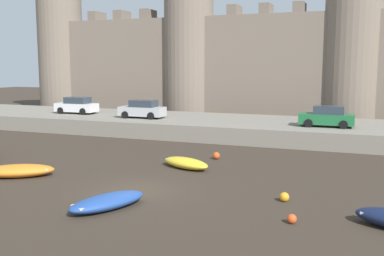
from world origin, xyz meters
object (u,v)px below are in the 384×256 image
(mooring_buoy_off_centre, at_px, (292,219))
(car_quay_centre_east, at_px, (142,109))
(mooring_buoy_near_channel, at_px, (284,197))
(rowboat_near_channel_right, at_px, (108,201))
(mooring_buoy_mid_mud, at_px, (216,156))
(rowboat_foreground_centre, at_px, (186,163))
(rowboat_midflat_left, at_px, (18,171))
(car_quay_west, at_px, (77,106))
(car_quay_east, at_px, (327,117))

(mooring_buoy_off_centre, bearing_deg, car_quay_centre_east, 130.41)
(mooring_buoy_near_channel, xyz_separation_m, car_quay_centre_east, (-15.43, 16.27, 1.88))
(rowboat_near_channel_right, xyz_separation_m, car_quay_centre_east, (-8.60, 19.98, 1.76))
(mooring_buoy_mid_mud, xyz_separation_m, mooring_buoy_off_centre, (6.37, -10.27, -0.05))
(mooring_buoy_off_centre, bearing_deg, rowboat_foreground_centre, 135.31)
(rowboat_foreground_centre, xyz_separation_m, mooring_buoy_near_channel, (6.52, -4.47, -0.12))
(car_quay_centre_east, bearing_deg, rowboat_near_channel_right, -66.72)
(rowboat_midflat_left, bearing_deg, car_quay_west, 116.17)
(car_quay_east, relative_size, car_quay_centre_east, 1.00)
(rowboat_near_channel_right, bearing_deg, mooring_buoy_mid_mud, 83.93)
(mooring_buoy_off_centre, height_order, car_quay_west, car_quay_west)
(rowboat_foreground_centre, distance_m, car_quay_east, 13.80)
(rowboat_midflat_left, height_order, mooring_buoy_near_channel, rowboat_midflat_left)
(rowboat_near_channel_right, xyz_separation_m, mooring_buoy_mid_mud, (1.20, 11.27, -0.10))
(rowboat_foreground_centre, distance_m, mooring_buoy_off_centre, 10.21)
(rowboat_foreground_centre, xyz_separation_m, rowboat_midflat_left, (-7.77, -5.19, 0.03))
(car_quay_east, bearing_deg, mooring_buoy_off_centre, -89.40)
(rowboat_foreground_centre, relative_size, car_quay_west, 0.85)
(car_quay_west, xyz_separation_m, car_quay_centre_east, (7.71, -1.01, 0.00))
(mooring_buoy_near_channel, distance_m, car_quay_east, 16.31)
(rowboat_foreground_centre, height_order, mooring_buoy_near_channel, rowboat_foreground_centre)
(mooring_buoy_near_channel, xyz_separation_m, car_quay_west, (-23.14, 17.28, 1.88))
(mooring_buoy_off_centre, bearing_deg, car_quay_east, 90.60)
(mooring_buoy_mid_mud, distance_m, mooring_buoy_near_channel, 9.43)
(mooring_buoy_off_centre, xyz_separation_m, mooring_buoy_near_channel, (-0.74, 2.72, 0.02))
(rowboat_foreground_centre, xyz_separation_m, car_quay_west, (-16.62, 12.82, 1.76))
(car_quay_centre_east, bearing_deg, rowboat_foreground_centre, -52.96)
(rowboat_foreground_centre, relative_size, mooring_buoy_near_channel, 8.26)
(mooring_buoy_off_centre, height_order, mooring_buoy_near_channel, mooring_buoy_near_channel)
(mooring_buoy_off_centre, bearing_deg, mooring_buoy_near_channel, 105.18)
(mooring_buoy_near_channel, distance_m, car_quay_centre_east, 22.50)
(mooring_buoy_near_channel, bearing_deg, mooring_buoy_mid_mud, 126.70)
(mooring_buoy_mid_mud, xyz_separation_m, car_quay_centre_east, (-9.80, 8.71, 1.86))
(mooring_buoy_mid_mud, height_order, car_quay_east, car_quay_east)
(car_quay_centre_east, bearing_deg, car_quay_west, 172.55)
(mooring_buoy_mid_mud, distance_m, car_quay_east, 10.78)
(mooring_buoy_mid_mud, bearing_deg, rowboat_near_channel_right, -96.07)
(rowboat_near_channel_right, bearing_deg, car_quay_centre_east, 113.28)
(rowboat_foreground_centre, height_order, car_quay_west, car_quay_west)
(rowboat_near_channel_right, relative_size, mooring_buoy_off_centre, 10.26)
(rowboat_foreground_centre, relative_size, car_quay_centre_east, 0.85)
(rowboat_midflat_left, bearing_deg, car_quay_east, 48.75)
(rowboat_midflat_left, relative_size, car_quay_west, 0.99)
(mooring_buoy_off_centre, bearing_deg, rowboat_midflat_left, 172.45)
(rowboat_midflat_left, distance_m, car_quay_west, 20.13)
(mooring_buoy_near_channel, distance_m, car_quay_west, 28.94)
(rowboat_midflat_left, distance_m, mooring_buoy_mid_mud, 11.98)
(rowboat_midflat_left, distance_m, car_quay_centre_east, 17.12)
(rowboat_foreground_centre, bearing_deg, car_quay_centre_east, 127.04)
(car_quay_east, bearing_deg, rowboat_near_channel_right, -110.32)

